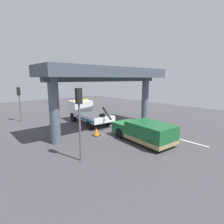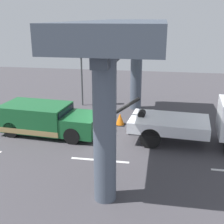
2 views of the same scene
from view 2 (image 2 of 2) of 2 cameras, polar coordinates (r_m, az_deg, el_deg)
ground_plane at (r=15.41m, az=-0.31°, el=-5.11°), size 60.00×40.00×0.10m
lane_stripe_mid at (r=13.07m, az=-2.38°, el=-9.33°), size 2.60×0.16×0.01m
tow_truck_white at (r=14.88m, az=18.51°, el=-1.79°), size 7.33×2.87×2.46m
towed_van_green at (r=16.07m, az=-12.66°, el=-1.41°), size 5.36×2.59×1.58m
overpass_structure at (r=14.09m, az=2.87°, el=14.02°), size 3.60×12.65×5.84m
traffic_light_near at (r=20.35m, az=-5.95°, el=9.89°), size 0.39×0.32×4.34m
traffic_cone_orange at (r=17.04m, az=1.56°, el=-1.44°), size 0.58×0.58×0.69m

